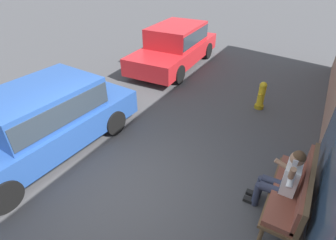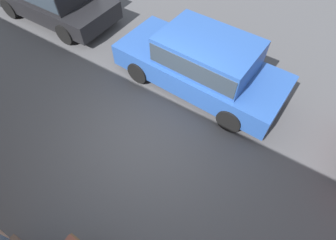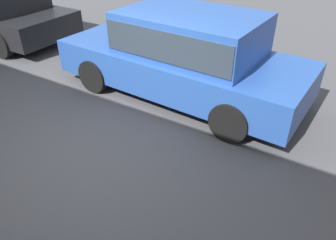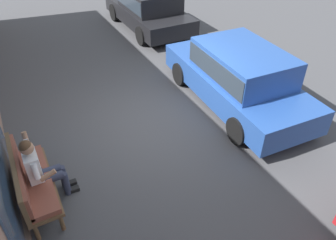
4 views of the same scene
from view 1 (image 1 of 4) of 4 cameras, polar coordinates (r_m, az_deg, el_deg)
name	(u,v)px [view 1 (image 1 of 4)]	position (r m, az deg, el deg)	size (l,w,h in m)	color
ground_plane	(115,190)	(5.23, -11.36, -14.71)	(60.00, 60.00, 0.00)	#424244
bench	(295,190)	(4.85, 26.01, -13.50)	(1.74, 0.55, 0.99)	brown
person_on_phone	(283,180)	(4.74, 23.73, -11.80)	(0.73, 0.74, 1.32)	#2D3347
parked_car_near	(176,44)	(10.34, 1.66, 16.14)	(4.56, 2.06, 1.51)	red
parked_car_mid	(42,119)	(6.19, -25.82, 0.24)	(4.46, 2.01, 1.49)	#23478E
fire_hydrant	(261,96)	(7.81, 19.63, 4.99)	(0.38, 0.26, 0.81)	olive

